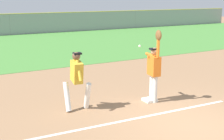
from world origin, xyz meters
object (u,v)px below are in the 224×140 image
Objects in this scene: parked_car_blue at (2,24)px; parked_car_tan at (58,22)px; baseball at (140,46)px; runner at (77,77)px; first_base at (150,100)px; fielder at (154,67)px.

parked_car_blue is 5.54m from parked_car_tan.
baseball is 23.92m from parked_car_blue.
parked_car_blue is at bearing 90.49° from runner.
first_base is at bearing -3.25° from runner.
fielder reaches higher than baseball.
fielder is at bearing -100.36° from parked_car_tan.
first_base is 0.17× the size of fielder.
runner is 2.12m from baseball.
parked_car_tan is (5.40, 23.47, 0.63)m from first_base.
parked_car_blue is (2.20, 23.62, -0.32)m from runner.
baseball reaches higher than parked_car_blue.
fielder reaches higher than parked_car_blue.
baseball is (-0.44, 0.18, 0.66)m from fielder.
first_base is 2.53m from runner.
fielder reaches higher than runner.
fielder is (0.07, -0.09, 1.08)m from first_base.
first_base is 1.09m from fielder.
runner is at bearing 170.92° from first_base.
first_base is at bearing -100.57° from parked_car_tan.
parked_car_tan reaches higher than first_base.
fielder is 0.51× the size of parked_car_blue.
fielder reaches higher than first_base.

